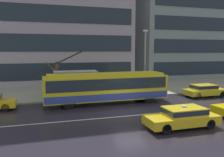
# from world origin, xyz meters

# --- Properties ---
(ground_plane) EXTENTS (160.00, 160.00, 0.00)m
(ground_plane) POSITION_xyz_m (0.00, 0.00, 0.00)
(ground_plane) COLOR #25212C
(sidewalk_slab) EXTENTS (80.00, 10.00, 0.14)m
(sidewalk_slab) POSITION_xyz_m (0.00, 9.85, 0.07)
(sidewalk_slab) COLOR gray
(sidewalk_slab) RESTS_ON ground_plane
(lane_centre_line) EXTENTS (72.00, 0.14, 0.01)m
(lane_centre_line) POSITION_xyz_m (0.00, -1.20, 0.00)
(lane_centre_line) COLOR silver
(lane_centre_line) RESTS_ON ground_plane
(trolleybus) EXTENTS (11.95, 2.68, 4.71)m
(trolleybus) POSITION_xyz_m (-1.04, 3.25, 1.51)
(trolleybus) COLOR yellow
(trolleybus) RESTS_ON ground_plane
(taxi_oncoming_near) EXTENTS (4.58, 1.84, 1.39)m
(taxi_oncoming_near) POSITION_xyz_m (1.75, -4.48, 0.70)
(taxi_oncoming_near) COLOR yellow
(taxi_oncoming_near) RESTS_ON ground_plane
(taxi_ahead_of_bus) EXTENTS (4.41, 1.85, 1.39)m
(taxi_ahead_of_bus) POSITION_xyz_m (9.51, 3.23, 0.70)
(taxi_ahead_of_bus) COLOR yellow
(taxi_ahead_of_bus) RESTS_ON ground_plane
(bus_shelter) EXTENTS (4.25, 1.81, 2.60)m
(bus_shelter) POSITION_xyz_m (-3.42, 6.57, 2.11)
(bus_shelter) COLOR gray
(bus_shelter) RESTS_ON sidewalk_slab
(pedestrian_at_shelter) EXTENTS (1.17, 1.17, 1.97)m
(pedestrian_at_shelter) POSITION_xyz_m (-2.58, 5.41, 1.69)
(pedestrian_at_shelter) COLOR navy
(pedestrian_at_shelter) RESTS_ON sidewalk_slab
(pedestrian_approaching_curb) EXTENTS (1.26, 1.26, 1.94)m
(pedestrian_approaching_curb) POSITION_xyz_m (-1.65, 7.40, 1.68)
(pedestrian_approaching_curb) COLOR black
(pedestrian_approaching_curb) RESTS_ON sidewalk_slab
(pedestrian_walking_past) EXTENTS (0.50, 0.50, 1.72)m
(pedestrian_walking_past) POSITION_xyz_m (1.60, 5.71, 1.16)
(pedestrian_walking_past) COLOR black
(pedestrian_walking_past) RESTS_ON sidewalk_slab
(street_lamp) EXTENTS (0.60, 0.32, 6.80)m
(street_lamp) POSITION_xyz_m (4.00, 6.04, 4.15)
(street_lamp) COLOR #909199
(street_lamp) RESTS_ON sidewalk_slab
(street_tree_bare) EXTENTS (1.32, 1.48, 3.47)m
(street_tree_bare) POSITION_xyz_m (-5.20, 7.75, 2.04)
(street_tree_bare) COLOR brown
(street_tree_bare) RESTS_ON sidewalk_slab
(office_tower_corner_right) EXTENTS (26.07, 15.94, 17.99)m
(office_tower_corner_right) POSITION_xyz_m (21.69, 22.76, 9.00)
(office_tower_corner_right) COLOR gray
(office_tower_corner_right) RESTS_ON ground_plane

